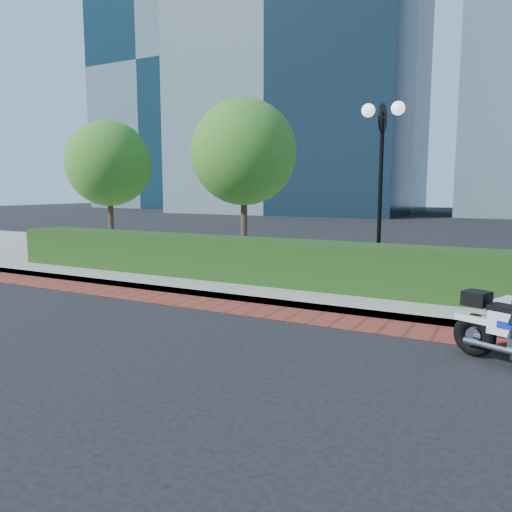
% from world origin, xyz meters
% --- Properties ---
extents(ground, '(120.00, 120.00, 0.00)m').
position_xyz_m(ground, '(0.00, 0.00, 0.00)').
color(ground, black).
rests_on(ground, ground).
extents(brick_strip, '(60.00, 1.00, 0.01)m').
position_xyz_m(brick_strip, '(0.00, 1.50, 0.01)').
color(brick_strip, maroon).
rests_on(brick_strip, ground).
extents(sidewalk, '(60.00, 8.00, 0.15)m').
position_xyz_m(sidewalk, '(0.00, 6.00, 0.07)').
color(sidewalk, gray).
rests_on(sidewalk, ground).
extents(hedge_main, '(18.00, 1.20, 1.00)m').
position_xyz_m(hedge_main, '(0.00, 3.60, 0.65)').
color(hedge_main, black).
rests_on(hedge_main, sidewalk).
extents(lamppost, '(1.02, 0.70, 4.21)m').
position_xyz_m(lamppost, '(1.00, 5.20, 2.96)').
color(lamppost, black).
rests_on(lamppost, sidewalk).
extents(tree_a, '(3.00, 3.00, 4.58)m').
position_xyz_m(tree_a, '(-9.00, 6.50, 3.22)').
color(tree_a, '#332319').
rests_on(tree_a, sidewalk).
extents(tree_b, '(3.20, 3.20, 4.89)m').
position_xyz_m(tree_b, '(-3.50, 6.50, 3.43)').
color(tree_b, '#332319').
rests_on(tree_b, sidewalk).
extents(tower_left, '(22.00, 16.00, 40.00)m').
position_xyz_m(tower_left, '(-16.00, 40.00, 20.00)').
color(tower_left, black).
rests_on(tower_left, ground).
extents(tower_far_left, '(16.00, 14.00, 34.00)m').
position_xyz_m(tower_far_left, '(-36.00, 46.00, 17.00)').
color(tower_far_left, black).
rests_on(tower_far_left, ground).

